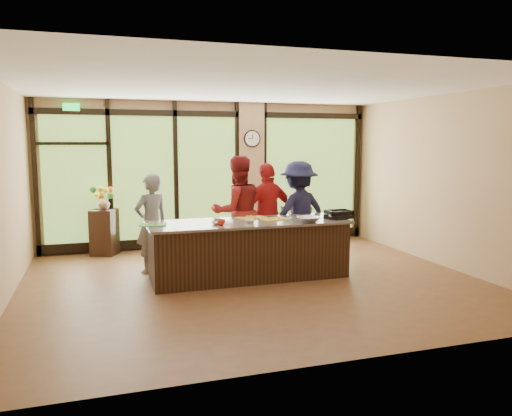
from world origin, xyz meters
TOP-DOWN VIEW (x-y plane):
  - floor at (0.00, 0.00)m, footprint 7.00×7.00m
  - ceiling at (0.00, 0.00)m, footprint 7.00×7.00m
  - back_wall at (0.00, 3.00)m, footprint 7.00×0.00m
  - left_wall at (-3.50, 0.00)m, footprint 0.00×6.00m
  - right_wall at (3.50, 0.00)m, footprint 0.00×6.00m
  - window_wall at (0.16, 2.95)m, footprint 6.90×0.12m
  - island_base at (0.00, 0.30)m, footprint 3.10×1.00m
  - countertop at (0.00, 0.30)m, footprint 3.20×1.10m
  - wall_clock at (0.85, 2.87)m, footprint 0.36×0.04m
  - cook_left at (-1.45, 1.10)m, footprint 0.71×0.61m
  - cook_midleft at (0.02, 1.03)m, footprint 1.03×0.85m
  - cook_midright at (0.59, 1.06)m, footprint 1.14×0.69m
  - cook_right at (1.15, 1.00)m, footprint 1.31×0.94m
  - roasting_pan at (1.50, 0.12)m, footprint 0.47×0.41m
  - mixing_bowl at (0.87, -0.08)m, footprint 0.36×0.36m
  - cutting_board_left at (-1.50, 0.37)m, footprint 0.45×0.37m
  - cutting_board_center at (0.14, 0.63)m, footprint 0.54×0.49m
  - cutting_board_right at (0.46, 0.36)m, footprint 0.50×0.41m
  - prep_bowl_near at (-0.56, 0.14)m, footprint 0.18×0.18m
  - prep_bowl_mid at (-0.03, 0.16)m, footprint 0.15×0.15m
  - prep_bowl_far at (-0.46, 0.59)m, footprint 0.14×0.14m
  - red_ramekin at (-0.52, 0.01)m, footprint 0.13×0.13m
  - flower_stand at (-2.20, 2.73)m, footprint 0.58×0.58m
  - flower_vase at (-2.20, 2.73)m, footprint 0.30×0.30m
  - bar_cart at (1.83, 2.75)m, footprint 0.65×0.41m

SIDE VIEW (x-z plane):
  - floor at x=0.00m, z-range 0.00..0.00m
  - island_base at x=0.00m, z-range 0.00..0.88m
  - flower_stand at x=-2.20m, z-range 0.00..0.88m
  - bar_cart at x=1.83m, z-range 0.08..0.93m
  - cook_left at x=-1.45m, z-range 0.00..1.66m
  - countertop at x=0.00m, z-range 0.88..0.92m
  - cook_midright at x=0.59m, z-range 0.00..1.81m
  - cook_right at x=1.15m, z-range 0.00..1.84m
  - cutting_board_left at x=-1.50m, z-range 0.92..0.93m
  - cutting_board_right at x=0.46m, z-range 0.92..0.93m
  - cutting_board_center at x=0.14m, z-range 0.92..0.93m
  - prep_bowl_far at x=-0.46m, z-range 0.92..0.95m
  - prep_bowl_near at x=-0.56m, z-range 0.92..0.96m
  - prep_bowl_mid at x=-0.03m, z-range 0.92..0.97m
  - roasting_pan at x=1.50m, z-range 0.92..0.99m
  - mixing_bowl at x=0.87m, z-range 0.92..1.01m
  - red_ramekin at x=-0.52m, z-range 0.92..1.01m
  - cook_midleft at x=0.02m, z-range 0.00..1.94m
  - flower_vase at x=-2.20m, z-range 0.88..1.15m
  - window_wall at x=0.16m, z-range -0.11..2.89m
  - back_wall at x=0.00m, z-range -2.00..5.00m
  - left_wall at x=-3.50m, z-range -1.50..4.50m
  - right_wall at x=3.50m, z-range -1.50..4.50m
  - wall_clock at x=0.85m, z-range 2.07..2.43m
  - ceiling at x=0.00m, z-range 3.00..3.00m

